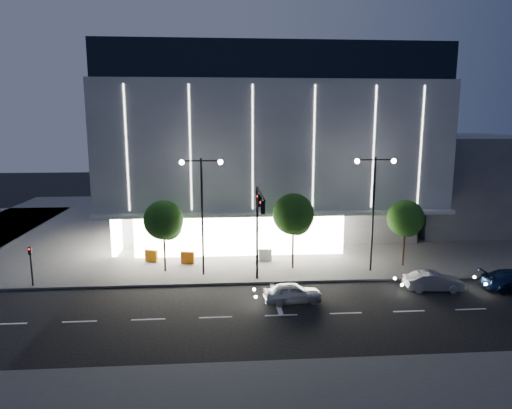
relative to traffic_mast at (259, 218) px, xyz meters
The scene contains 16 objects.
ground 6.12m from the traffic_mast, 106.66° to the right, with size 160.00×160.00×0.00m, color black.
sidewalk_museum 21.62m from the traffic_mast, 79.04° to the left, with size 70.00×40.00×0.15m, color #474747.
museum 19.54m from the traffic_mast, 84.04° to the left, with size 30.00×25.80×18.00m.
annex_building 32.43m from the traffic_mast, 39.57° to the left, with size 16.00×20.00×10.00m, color #4C4C51.
traffic_mast is the anchor object (origin of this frame).
street_lamp_west 4.89m from the traffic_mast, 146.35° to the left, with size 3.16×0.36×9.00m.
street_lamp_east 9.43m from the traffic_mast, 16.48° to the left, with size 3.16×0.36×9.00m.
ped_signal_far 16.35m from the traffic_mast, behind, with size 0.22×0.24×3.00m.
tree_left 7.95m from the traffic_mast, 152.16° to the left, with size 3.02×3.02×5.72m.
tree_mid 4.82m from the traffic_mast, 50.58° to the left, with size 3.25×3.25×6.15m.
tree_right 12.63m from the traffic_mast, 17.02° to the left, with size 2.91×2.91×5.51m.
car_lead 5.61m from the traffic_mast, 55.09° to the right, with size 1.52×3.79×1.29m, color silver.
car_second 12.97m from the traffic_mast, ahead, with size 1.39×4.00×1.32m, color silver.
barrier_a 11.34m from the traffic_mast, 143.73° to the left, with size 1.10×0.25×1.00m, color #CE640B.
barrier_c 8.82m from the traffic_mast, 134.79° to the left, with size 1.10×0.25×1.00m, color #CD560B.
barrier_d 7.28m from the traffic_mast, 80.09° to the left, with size 1.10×0.25×1.00m, color white.
Camera 1 is at (-1.49, -27.40, 11.65)m, focal length 32.00 mm.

